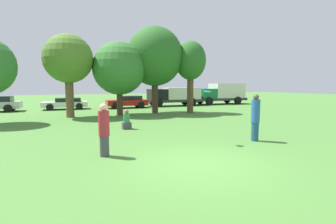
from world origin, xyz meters
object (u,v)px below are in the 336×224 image
at_px(tree_2, 119,69).
at_px(parked_car_white, 66,103).
at_px(person_thrower, 104,130).
at_px(parked_car_red, 127,101).
at_px(delivery_truck_black, 175,95).
at_px(tree_4, 191,62).
at_px(frisbee, 207,91).
at_px(tree_1, 68,59).
at_px(delivery_truck_green, 222,93).
at_px(tree_3, 155,57).
at_px(bystander_sitting, 127,121).
at_px(person_catcher, 255,117).

relative_size(tree_2, parked_car_white, 1.35).
bearing_deg(person_thrower, tree_2, 75.85).
xyz_separation_m(parked_car_white, parked_car_red, (5.77, -0.88, 0.07)).
bearing_deg(person_thrower, delivery_truck_black, 60.01).
xyz_separation_m(tree_4, parked_car_white, (-9.42, 7.36, -3.60)).
bearing_deg(frisbee, delivery_truck_black, 69.02).
bearing_deg(tree_1, person_thrower, -87.55).
bearing_deg(frisbee, tree_1, 112.20).
height_order(parked_car_red, delivery_truck_green, delivery_truck_green).
bearing_deg(parked_car_white, tree_4, 144.71).
distance_m(tree_2, delivery_truck_green, 15.55).
relative_size(tree_2, delivery_truck_black, 0.88).
height_order(person_thrower, parked_car_white, person_thrower).
bearing_deg(parked_car_red, tree_3, 101.63).
distance_m(tree_3, delivery_truck_black, 8.38).
height_order(frisbee, tree_3, tree_3).
bearing_deg(tree_3, tree_2, -174.95).
relative_size(bystander_sitting, tree_2, 0.19).
xyz_separation_m(tree_2, delivery_truck_black, (7.59, 6.37, -2.39)).
xyz_separation_m(tree_1, tree_4, (9.35, -0.68, 0.10)).
distance_m(parked_car_white, delivery_truck_black, 11.27).
height_order(frisbee, parked_car_red, frisbee).
bearing_deg(delivery_truck_green, tree_3, 32.44).
distance_m(frisbee, tree_2, 11.17).
distance_m(bystander_sitting, tree_3, 8.90).
bearing_deg(tree_4, bystander_sitting, -140.04).
height_order(parked_car_white, parked_car_red, parked_car_red).
height_order(person_catcher, bystander_sitting, person_catcher).
relative_size(person_catcher, delivery_truck_green, 0.31).
height_order(person_thrower, tree_2, tree_2).
xyz_separation_m(person_catcher, frisbee, (-2.09, 0.38, 1.08)).
distance_m(person_thrower, delivery_truck_black, 20.63).
bearing_deg(tree_2, person_catcher, -75.25).
height_order(person_catcher, tree_2, tree_2).
bearing_deg(tree_2, person_thrower, -105.37).
xyz_separation_m(tree_2, tree_4, (5.76, -0.67, 0.64)).
xyz_separation_m(person_thrower, parked_car_red, (5.21, 17.08, -0.21)).
bearing_deg(frisbee, delivery_truck_green, 53.44).
relative_size(person_catcher, parked_car_red, 0.47).
xyz_separation_m(frisbee, tree_3, (2.06, 11.30, 2.52)).
bearing_deg(delivery_truck_green, frisbee, 56.14).
xyz_separation_m(person_thrower, tree_4, (8.86, 10.61, 3.32)).
xyz_separation_m(tree_3, parked_car_white, (-6.64, 6.42, -3.99)).
bearing_deg(tree_3, delivery_truck_green, 29.74).
distance_m(person_catcher, delivery_truck_green, 21.01).
bearing_deg(parked_car_white, frisbee, 107.18).
bearing_deg(frisbee, parked_car_white, 104.48).
xyz_separation_m(frisbee, bystander_sitting, (-2.05, 4.58, -1.63)).
xyz_separation_m(frisbee, tree_1, (-4.50, 11.03, 2.02)).
bearing_deg(frisbee, bystander_sitting, 114.10).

